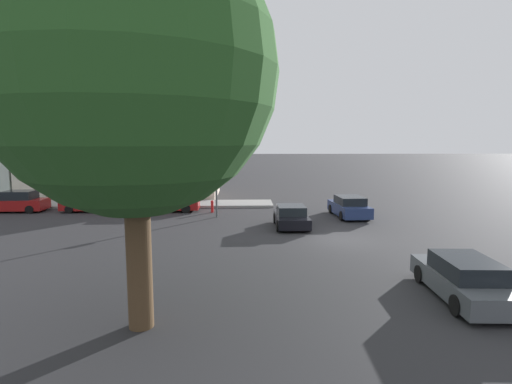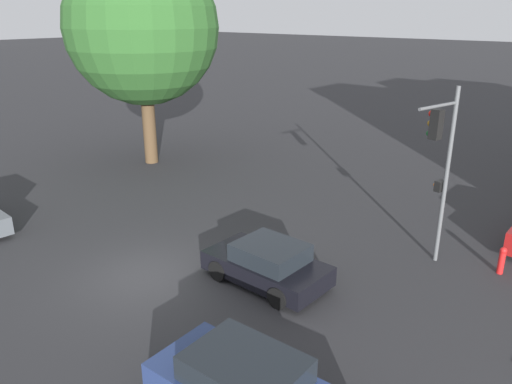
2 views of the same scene
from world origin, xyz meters
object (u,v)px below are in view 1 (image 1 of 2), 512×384
crossing_car_1 (291,217)px  parked_car_1 (92,203)px  crossing_car_0 (464,279)px  traffic_signal (222,164)px  parked_car_0 (168,202)px  fire_hydrant (212,206)px  crossing_car_2 (349,207)px  parked_car_2 (19,202)px  street_tree (132,71)px

crossing_car_1 → parked_car_1: size_ratio=0.90×
crossing_car_0 → crossing_car_1: crossing_car_0 is taller
traffic_signal → parked_car_0: size_ratio=1.23×
crossing_car_0 → parked_car_0: size_ratio=1.01×
traffic_signal → parked_car_1: size_ratio=1.36×
parked_car_0 → fire_hydrant: (-0.62, -3.38, -0.21)m
crossing_car_2 → parked_car_2: parked_car_2 is taller
street_tree → crossing_car_1: (13.34, -5.94, -6.53)m
parked_car_0 → crossing_car_0: bearing=126.2°
parked_car_0 → parked_car_2: bearing=-1.9°
street_tree → parked_car_1: street_tree is taller
fire_hydrant → parked_car_2: bearing=86.8°
crossing_car_1 → parked_car_1: 15.74m
street_tree → parked_car_2: street_tree is taller
crossing_car_2 → traffic_signal: bearing=87.4°
parked_car_1 → fire_hydrant: size_ratio=4.65×
parked_car_0 → fire_hydrant: parked_car_0 is taller
parked_car_2 → traffic_signal: bearing=168.0°
crossing_car_0 → parked_car_1: crossing_car_0 is taller
parked_car_1 → fire_hydrant: 9.24m
street_tree → parked_car_1: bearing=23.9°
street_tree → fire_hydrant: street_tree is taller
street_tree → parked_car_2: bearing=35.9°
traffic_signal → crossing_car_1: traffic_signal is taller
street_tree → parked_car_0: bearing=8.2°
street_tree → traffic_signal: street_tree is taller
fire_hydrant → crossing_car_2: bearing=-101.5°
parked_car_0 → street_tree: bearing=97.3°
traffic_signal → parked_car_2: (2.88, 15.59, -3.03)m
traffic_signal → parked_car_2: size_ratio=1.43×
parked_car_1 → fire_hydrant: bearing=176.3°
crossing_car_0 → parked_car_1: bearing=50.3°
crossing_car_1 → fire_hydrant: crossing_car_1 is taller
crossing_car_0 → crossing_car_1: (11.57, 4.47, -0.05)m
parked_car_1 → parked_car_0: bearing=179.7°
crossing_car_1 → crossing_car_2: bearing=126.2°
traffic_signal → parked_car_0: 5.89m
street_tree → parked_car_0: street_tree is taller
crossing_car_1 → parked_car_0: 10.53m
crossing_car_1 → fire_hydrant: bearing=-134.8°
parked_car_1 → parked_car_2: size_ratio=1.05×
traffic_signal → crossing_car_0: (-14.82, -8.94, -3.09)m
parked_car_0 → parked_car_1: (0.12, 5.83, -0.03)m
parked_car_1 → parked_car_2: 5.51m
fire_hydrant → parked_car_0: bearing=79.7°
crossing_car_2 → crossing_car_0: bearing=176.9°
street_tree → crossing_car_2: bearing=-32.2°
street_tree → crossing_car_2: street_tree is taller
traffic_signal → fire_hydrant: bearing=-145.9°
crossing_car_0 → crossing_car_2: (14.87, -0.04, 0.02)m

